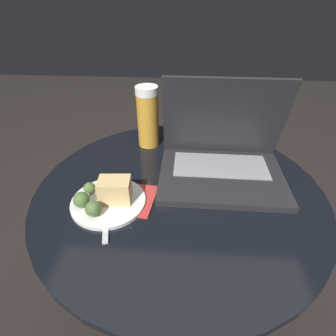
% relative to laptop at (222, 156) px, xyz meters
% --- Properties ---
extents(ground_plane, '(6.00, 6.00, 0.00)m').
position_rel_laptop_xyz_m(ground_plane, '(-0.11, -0.08, -0.63)').
color(ground_plane, black).
extents(table, '(0.74, 0.74, 0.58)m').
position_rel_laptop_xyz_m(table, '(-0.11, -0.08, -0.19)').
color(table, black).
rests_on(table, ground_plane).
extents(napkin, '(0.18, 0.14, 0.00)m').
position_rel_laptop_xyz_m(napkin, '(-0.26, -0.13, -0.05)').
color(napkin, '#B7332D').
rests_on(napkin, table).
extents(laptop, '(0.33, 0.25, 0.26)m').
position_rel_laptop_xyz_m(laptop, '(0.00, 0.00, 0.00)').
color(laptop, '#232326').
rests_on(laptop, table).
extents(beer_glass, '(0.07, 0.07, 0.19)m').
position_rel_laptop_xyz_m(beer_glass, '(-0.22, 0.15, 0.04)').
color(beer_glass, gold).
rests_on(beer_glass, table).
extents(snack_plate, '(0.18, 0.18, 0.07)m').
position_rel_laptop_xyz_m(snack_plate, '(-0.28, -0.15, -0.03)').
color(snack_plate, white).
rests_on(snack_plate, table).
extents(fork, '(0.06, 0.19, 0.00)m').
position_rel_laptop_xyz_m(fork, '(-0.28, -0.16, -0.05)').
color(fork, silver).
rests_on(fork, table).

